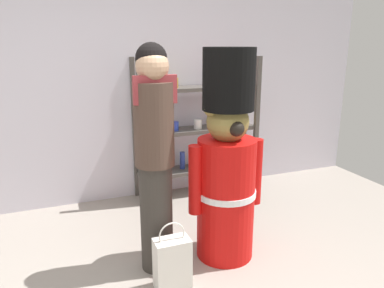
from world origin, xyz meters
The scene contains 5 objects.
back_wall centered at (0.00, 2.20, 1.30)m, with size 6.40×0.12×2.60m, color silver.
merchandise_shelf centered at (0.95, 1.98, 0.79)m, with size 1.45×0.35×1.60m.
teddy_bear_guard centered at (0.65, 0.62, 0.79)m, with size 0.65×0.49×1.72m.
person_shopper centered at (0.07, 0.65, 0.96)m, with size 0.31×0.30×1.75m.
shopping_bag centered at (0.09, 0.35, 0.20)m, with size 0.26×0.16×0.53m.
Camera 1 is at (-0.62, -1.90, 1.75)m, focal length 34.62 mm.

